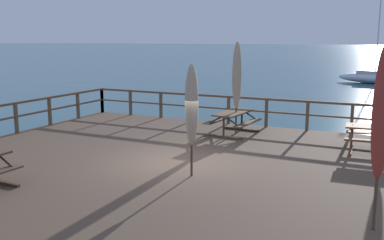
# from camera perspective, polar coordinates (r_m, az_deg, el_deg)

# --- Properties ---
(ground_plane) EXTENTS (600.00, 600.00, 0.00)m
(ground_plane) POSITION_cam_1_polar(r_m,az_deg,el_deg) (12.05, -1.83, -8.49)
(ground_plane) COLOR #2D5B6B
(wooden_deck) EXTENTS (13.87, 11.62, 0.66)m
(wooden_deck) POSITION_cam_1_polar(r_m,az_deg,el_deg) (11.95, -1.84, -6.98)
(wooden_deck) COLOR brown
(wooden_deck) RESTS_ON ground
(railing_waterside_far) EXTENTS (13.67, 0.10, 1.09)m
(railing_waterside_far) POSITION_cam_1_polar(r_m,az_deg,el_deg) (16.80, 7.16, 1.78)
(railing_waterside_far) COLOR brown
(railing_waterside_far) RESTS_ON wooden_deck
(picnic_table_mid_left) EXTENTS (1.55, 1.93, 0.78)m
(picnic_table_mid_left) POSITION_cam_1_polar(r_m,az_deg,el_deg) (15.27, 5.34, 0.26)
(picnic_table_mid_left) COLOR brown
(picnic_table_mid_left) RESTS_ON wooden_deck
(patio_umbrella_tall_back_left) EXTENTS (0.32, 0.32, 3.16)m
(patio_umbrella_tall_back_left) POSITION_cam_1_polar(r_m,az_deg,el_deg) (15.13, 5.82, 5.70)
(patio_umbrella_tall_back_left) COLOR #4C3828
(patio_umbrella_tall_back_left) RESTS_ON wooden_deck
(patio_umbrella_short_mid) EXTENTS (0.32, 0.32, 3.23)m
(patio_umbrella_short_mid) POSITION_cam_1_polar(r_m,az_deg,el_deg) (7.89, 23.39, 0.85)
(patio_umbrella_short_mid) COLOR #4C3828
(patio_umbrella_short_mid) RESTS_ON wooden_deck
(patio_umbrella_tall_mid_right) EXTENTS (0.32, 0.32, 2.69)m
(patio_umbrella_tall_mid_right) POSITION_cam_1_polar(r_m,az_deg,el_deg) (10.30, -0.06, 1.87)
(patio_umbrella_tall_mid_right) COLOR #4C3828
(patio_umbrella_tall_mid_right) RESTS_ON wooden_deck
(sailboat_distant) EXTENTS (6.23, 3.16, 7.72)m
(sailboat_distant) POSITION_cam_1_polar(r_m,az_deg,el_deg) (42.46, 22.19, 5.12)
(sailboat_distant) COLOR silver
(sailboat_distant) RESTS_ON ground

